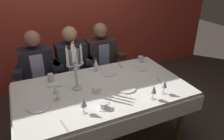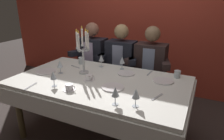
# 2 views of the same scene
# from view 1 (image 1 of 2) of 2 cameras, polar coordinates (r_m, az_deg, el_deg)

# --- Properties ---
(ground_plane) EXTENTS (12.00, 12.00, 0.00)m
(ground_plane) POSITION_cam_1_polar(r_m,az_deg,el_deg) (2.89, -2.25, -17.33)
(ground_plane) COLOR #413734
(back_wall) EXTENTS (6.00, 0.12, 2.70)m
(back_wall) POSITION_cam_1_polar(r_m,az_deg,el_deg) (3.74, -12.83, 15.85)
(back_wall) COLOR #C03F2E
(back_wall) RESTS_ON ground_plane
(dining_table) EXTENTS (1.94, 1.14, 0.74)m
(dining_table) POSITION_cam_1_polar(r_m,az_deg,el_deg) (2.50, -2.50, -6.98)
(dining_table) COLOR white
(dining_table) RESTS_ON ground_plane
(candelabra) EXTENTS (0.19, 0.19, 0.56)m
(candelabra) POSITION_cam_1_polar(r_m,az_deg,el_deg) (2.32, -9.72, 0.70)
(candelabra) COLOR silver
(candelabra) RESTS_ON dining_table
(dinner_plate_0) EXTENTS (0.24, 0.24, 0.01)m
(dinner_plate_0) POSITION_cam_1_polar(r_m,az_deg,el_deg) (2.25, -18.89, -8.97)
(dinner_plate_0) COLOR white
(dinner_plate_0) RESTS_ON dining_table
(dinner_plate_1) EXTENTS (0.23, 0.23, 0.01)m
(dinner_plate_1) POSITION_cam_1_polar(r_m,az_deg,el_deg) (2.41, 3.62, -4.84)
(dinner_plate_1) COLOR white
(dinner_plate_1) RESTS_ON dining_table
(dinner_plate_2) EXTENTS (0.22, 0.22, 0.01)m
(dinner_plate_2) POSITION_cam_1_polar(r_m,az_deg,el_deg) (2.89, 7.44, 0.58)
(dinner_plate_2) COLOR white
(dinner_plate_2) RESTS_ON dining_table
(dinner_plate_3) EXTENTS (0.21, 0.21, 0.01)m
(dinner_plate_3) POSITION_cam_1_polar(r_m,az_deg,el_deg) (2.73, -0.97, -0.79)
(dinner_plate_3) COLOR white
(dinner_plate_3) RESTS_ON dining_table
(wine_glass_0) EXTENTS (0.07, 0.07, 0.16)m
(wine_glass_0) POSITION_cam_1_polar(r_m,az_deg,el_deg) (2.22, 10.95, -5.07)
(wine_glass_0) COLOR silver
(wine_glass_0) RESTS_ON dining_table
(wine_glass_1) EXTENTS (0.07, 0.07, 0.16)m
(wine_glass_1) POSITION_cam_1_polar(r_m,az_deg,el_deg) (2.24, -14.68, -5.14)
(wine_glass_1) COLOR silver
(wine_glass_1) RESTS_ON dining_table
(wine_glass_2) EXTENTS (0.07, 0.07, 0.16)m
(wine_glass_2) POSITION_cam_1_polar(r_m,az_deg,el_deg) (2.76, -4.31, 1.97)
(wine_glass_2) COLOR silver
(wine_glass_2) RESTS_ON dining_table
(wine_glass_3) EXTENTS (0.07, 0.07, 0.16)m
(wine_glass_3) POSITION_cam_1_polar(r_m,az_deg,el_deg) (2.00, -7.64, -8.58)
(wine_glass_3) COLOR silver
(wine_glass_3) RESTS_ON dining_table
(wine_glass_4) EXTENTS (0.07, 0.07, 0.16)m
(wine_glass_4) POSITION_cam_1_polar(r_m,az_deg,el_deg) (2.34, 13.69, -3.64)
(wine_glass_4) COLOR silver
(wine_glass_4) RESTS_ON dining_table
(wine_glass_5) EXTENTS (0.07, 0.07, 0.16)m
(wine_glass_5) POSITION_cam_1_polar(r_m,az_deg,el_deg) (2.66, -9.70, 0.66)
(wine_glass_5) COLOR silver
(wine_glass_5) RESTS_ON dining_table
(water_tumbler_0) EXTENTS (0.07, 0.07, 0.09)m
(water_tumbler_0) POSITION_cam_1_polar(r_m,az_deg,el_deg) (2.64, -15.95, -1.95)
(water_tumbler_0) COLOR silver
(water_tumbler_0) RESTS_ON dining_table
(water_tumbler_1) EXTENTS (0.07, 0.07, 0.08)m
(water_tumbler_1) POSITION_cam_1_polar(r_m,az_deg,el_deg) (3.07, 7.57, 2.90)
(water_tumbler_1) COLOR silver
(water_tumbler_1) RESTS_ON dining_table
(coffee_cup_0) EXTENTS (0.13, 0.12, 0.06)m
(coffee_cup_0) POSITION_cam_1_polar(r_m,az_deg,el_deg) (2.35, -4.25, -5.25)
(coffee_cup_0) COLOR white
(coffee_cup_0) RESTS_ON dining_table
(coffee_cup_1) EXTENTS (0.13, 0.12, 0.06)m
(coffee_cup_1) POSITION_cam_1_polar(r_m,az_deg,el_deg) (2.10, -2.26, -9.47)
(coffee_cup_1) COLOR white
(coffee_cup_1) RESTS_ON dining_table
(knife_0) EXTENTS (0.04, 0.19, 0.01)m
(knife_0) POSITION_cam_1_polar(r_m,az_deg,el_deg) (1.95, -12.61, -14.37)
(knife_0) COLOR #B7B7BC
(knife_0) RESTS_ON dining_table
(fork_1) EXTENTS (0.17, 0.07, 0.01)m
(fork_1) POSITION_cam_1_polar(r_m,az_deg,el_deg) (2.53, -15.07, -4.25)
(fork_1) COLOR #B7B7BC
(fork_1) RESTS_ON dining_table
(spoon_2) EXTENTS (0.07, 0.17, 0.01)m
(spoon_2) POSITION_cam_1_polar(r_m,az_deg,el_deg) (2.62, 12.44, -2.77)
(spoon_2) COLOR #B7B7BC
(spoon_2) RESTS_ON dining_table
(spoon_3) EXTENTS (0.03, 0.17, 0.01)m
(spoon_3) POSITION_cam_1_polar(r_m,az_deg,el_deg) (2.94, 2.25, 1.21)
(spoon_3) COLOR #B7B7BC
(spoon_3) RESTS_ON dining_table
(seated_diner_0) EXTENTS (0.63, 0.48, 1.24)m
(seated_diner_0) POSITION_cam_1_polar(r_m,az_deg,el_deg) (3.10, -19.38, 0.83)
(seated_diner_0) COLOR brown
(seated_diner_0) RESTS_ON ground_plane
(seated_diner_1) EXTENTS (0.63, 0.48, 1.24)m
(seated_diner_1) POSITION_cam_1_polar(r_m,az_deg,el_deg) (3.16, -10.67, 2.45)
(seated_diner_1) COLOR brown
(seated_diner_1) RESTS_ON ground_plane
(seated_diner_2) EXTENTS (0.63, 0.48, 1.24)m
(seated_diner_2) POSITION_cam_1_polar(r_m,az_deg,el_deg) (3.28, -3.02, 3.83)
(seated_diner_2) COLOR brown
(seated_diner_2) RESTS_ON ground_plane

